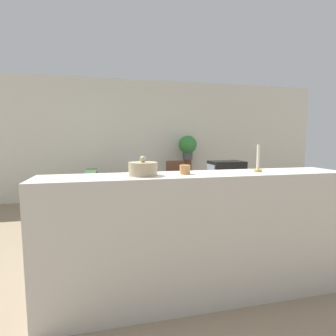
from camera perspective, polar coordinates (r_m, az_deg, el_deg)
ground_plane at (r=3.08m, az=2.31°, el=-20.06°), size 14.00×14.00×0.00m
wall_back at (r=6.14m, az=-6.26°, el=6.11°), size 9.00×0.06×2.70m
couch at (r=4.51m, az=-13.05°, el=-7.68°), size 0.83×1.79×0.80m
tv_stand at (r=4.97m, az=12.44°, el=-7.08°), size 0.84×0.56×0.46m
television at (r=4.88m, az=12.51°, el=-1.51°), size 0.61×0.43×0.51m
wooden_chair at (r=5.49m, az=1.92°, el=-2.71°), size 0.44×0.44×0.91m
plant_stand at (r=6.13m, az=4.24°, el=-2.32°), size 0.18×0.18×0.90m
potted_plant at (r=6.06m, az=4.30°, el=4.83°), size 0.42×0.42×0.55m
foreground_counter at (r=2.31m, az=6.72°, el=-14.70°), size 2.58×0.44×1.09m
decorative_bowl at (r=2.06m, az=-5.46°, el=-0.13°), size 0.23×0.23×0.15m
candle_jar at (r=2.13m, az=3.72°, el=-0.34°), size 0.09×0.09×0.07m
candlestick at (r=2.40m, az=18.98°, el=1.02°), size 0.07×0.07×0.24m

